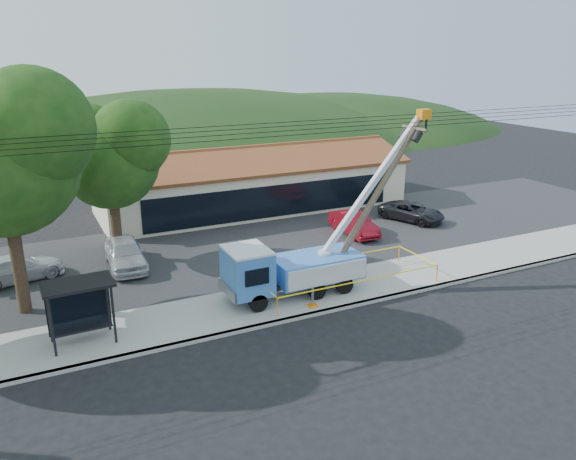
{
  "coord_description": "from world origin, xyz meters",
  "views": [
    {
      "loc": [
        -11.42,
        -17.76,
        11.35
      ],
      "look_at": [
        -0.31,
        5.0,
        3.16
      ],
      "focal_mm": 35.0,
      "sensor_mm": 36.0,
      "label": 1
    }
  ],
  "objects_px": {
    "car_red": "(353,235)",
    "car_white": "(18,282)",
    "leaning_pole": "(377,193)",
    "bus_shelter": "(78,297)",
    "utility_truck": "(291,266)",
    "car_dark": "(411,222)",
    "car_silver": "(127,269)"
  },
  "relations": [
    {
      "from": "car_dark",
      "to": "utility_truck",
      "type": "bearing_deg",
      "value": -172.14
    },
    {
      "from": "utility_truck",
      "to": "leaning_pole",
      "type": "relative_size",
      "value": 1.27
    },
    {
      "from": "utility_truck",
      "to": "car_dark",
      "type": "height_order",
      "value": "utility_truck"
    },
    {
      "from": "utility_truck",
      "to": "car_red",
      "type": "bearing_deg",
      "value": 40.68
    },
    {
      "from": "car_dark",
      "to": "bus_shelter",
      "type": "bearing_deg",
      "value": 176.99
    },
    {
      "from": "car_white",
      "to": "car_dark",
      "type": "relative_size",
      "value": 1.02
    },
    {
      "from": "leaning_pole",
      "to": "car_silver",
      "type": "height_order",
      "value": "leaning_pole"
    },
    {
      "from": "utility_truck",
      "to": "car_white",
      "type": "distance_m",
      "value": 14.13
    },
    {
      "from": "leaning_pole",
      "to": "car_red",
      "type": "xyz_separation_m",
      "value": [
        3.1,
        6.77,
        -4.68
      ]
    },
    {
      "from": "car_silver",
      "to": "car_white",
      "type": "relative_size",
      "value": 1.02
    },
    {
      "from": "car_red",
      "to": "utility_truck",
      "type": "bearing_deg",
      "value": -136.9
    },
    {
      "from": "leaning_pole",
      "to": "car_silver",
      "type": "bearing_deg",
      "value": 146.55
    },
    {
      "from": "car_red",
      "to": "car_white",
      "type": "bearing_deg",
      "value": 179.35
    },
    {
      "from": "car_white",
      "to": "utility_truck",
      "type": "bearing_deg",
      "value": -138.34
    },
    {
      "from": "car_silver",
      "to": "car_red",
      "type": "distance_m",
      "value": 14.14
    },
    {
      "from": "bus_shelter",
      "to": "car_silver",
      "type": "xyz_separation_m",
      "value": [
        3.1,
        7.48,
        -2.04
      ]
    },
    {
      "from": "leaning_pole",
      "to": "bus_shelter",
      "type": "bearing_deg",
      "value": -179.2
    },
    {
      "from": "utility_truck",
      "to": "car_red",
      "type": "relative_size",
      "value": 2.48
    },
    {
      "from": "utility_truck",
      "to": "car_silver",
      "type": "distance_m",
      "value": 9.74
    },
    {
      "from": "car_red",
      "to": "car_dark",
      "type": "height_order",
      "value": "car_red"
    },
    {
      "from": "bus_shelter",
      "to": "car_white",
      "type": "distance_m",
      "value": 8.57
    },
    {
      "from": "bus_shelter",
      "to": "car_silver",
      "type": "relative_size",
      "value": 0.58
    },
    {
      "from": "car_red",
      "to": "car_white",
      "type": "distance_m",
      "value": 19.51
    },
    {
      "from": "bus_shelter",
      "to": "car_red",
      "type": "xyz_separation_m",
      "value": [
        17.23,
        6.96,
        -2.04
      ]
    },
    {
      "from": "car_dark",
      "to": "car_silver",
      "type": "bearing_deg",
      "value": 158.68
    },
    {
      "from": "car_silver",
      "to": "car_dark",
      "type": "xyz_separation_m",
      "value": [
        19.29,
        0.25,
        0.0
      ]
    },
    {
      "from": "bus_shelter",
      "to": "car_red",
      "type": "distance_m",
      "value": 18.69
    },
    {
      "from": "car_silver",
      "to": "car_dark",
      "type": "relative_size",
      "value": 1.04
    },
    {
      "from": "bus_shelter",
      "to": "car_red",
      "type": "relative_size",
      "value": 0.64
    },
    {
      "from": "car_dark",
      "to": "car_white",
      "type": "bearing_deg",
      "value": 157.29
    },
    {
      "from": "car_silver",
      "to": "car_red",
      "type": "relative_size",
      "value": 1.1
    },
    {
      "from": "utility_truck",
      "to": "bus_shelter",
      "type": "xyz_separation_m",
      "value": [
        -9.48,
        -0.31,
        0.44
      ]
    }
  ]
}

